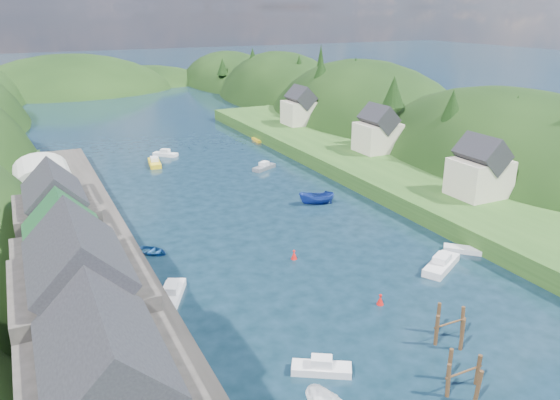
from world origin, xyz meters
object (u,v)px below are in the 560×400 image
piling_cluster_near (463,378)px  channel_buoy_near (380,300)px  piling_cluster_far (449,329)px  channel_buoy_far (294,255)px

piling_cluster_near → channel_buoy_near: piling_cluster_near is taller
piling_cluster_near → piling_cluster_far: size_ratio=1.00×
channel_buoy_far → piling_cluster_far: bearing=-77.4°
piling_cluster_near → channel_buoy_near: size_ratio=3.11×
channel_buoy_near → piling_cluster_far: bearing=-77.5°
piling_cluster_far → channel_buoy_near: 7.63m
channel_buoy_near → channel_buoy_far: (-2.77, 12.37, 0.00)m
piling_cluster_near → piling_cluster_far: 6.39m
channel_buoy_near → channel_buoy_far: size_ratio=1.00×
piling_cluster_near → piling_cluster_far: bearing=56.2°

